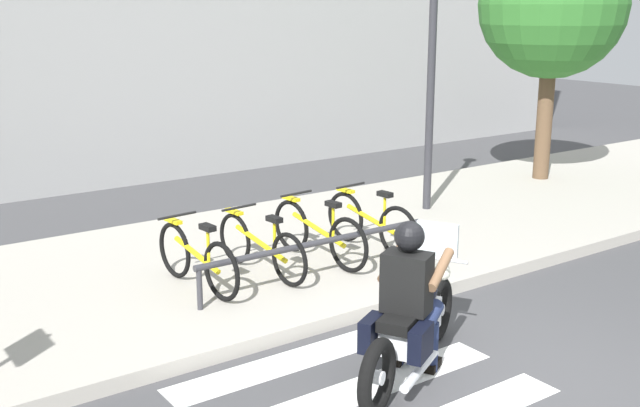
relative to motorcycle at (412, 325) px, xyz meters
name	(u,v)px	position (x,y,z in m)	size (l,w,h in m)	color
ground_plane	(518,392)	(0.51, -0.80, -0.46)	(48.00, 48.00, 0.00)	#424244
sidewalk	(264,257)	(0.51, 3.35, -0.39)	(24.00, 4.40, 0.15)	#A8A399
crosswalk_stripe_3	(359,390)	(-0.59, 0.00, -0.46)	(2.80, 0.40, 0.01)	white
crosswalk_stripe_4	(306,357)	(-0.59, 0.80, -0.46)	(2.80, 0.40, 0.01)	white
motorcycle	(412,325)	(0.00, 0.00, 0.00)	(2.00, 1.16, 1.23)	black
rider	(410,288)	(-0.07, -0.03, 0.37)	(0.77, 0.71, 1.44)	black
bicycle_0	(197,258)	(-0.78, 2.64, 0.05)	(0.48, 1.60, 0.78)	black
bicycle_1	(261,246)	(0.04, 2.65, 0.03)	(0.48, 1.67, 0.75)	black
bicycle_2	(318,233)	(0.85, 2.64, 0.05)	(0.48, 1.72, 0.80)	black
bicycle_3	(371,222)	(1.67, 2.64, 0.05)	(0.48, 1.62, 0.80)	black
bike_rack	(317,246)	(0.45, 2.09, 0.10)	(3.04, 0.07, 0.49)	#333338
street_lamp	(433,33)	(3.67, 3.75, 2.33)	(0.28, 0.28, 4.65)	#2D2D33
tree_near_rack	(553,6)	(6.84, 4.15, 2.72)	(2.53, 2.53, 4.47)	brown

